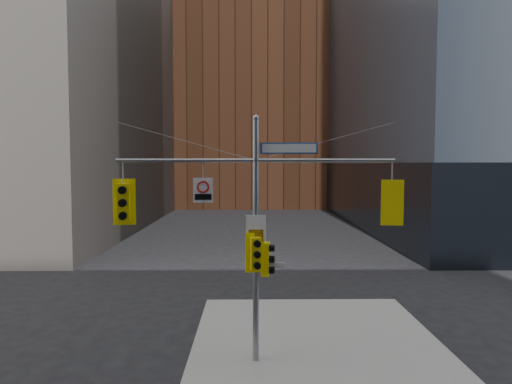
{
  "coord_description": "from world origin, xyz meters",
  "views": [
    {
      "loc": [
        -0.16,
        -11.06,
        5.88
      ],
      "look_at": [
        0.01,
        2.0,
        5.1
      ],
      "focal_mm": 32.0,
      "sensor_mm": 36.0,
      "label": 1
    }
  ],
  "objects_px": {
    "traffic_light_pole_side": "(267,259)",
    "regulatory_sign_arm": "(203,189)",
    "signal_assembly": "(256,216)",
    "street_sign_blade": "(289,148)",
    "traffic_light_west_arm": "(124,202)",
    "traffic_light_pole_front": "(256,253)",
    "traffic_light_east_arm": "(392,202)"
  },
  "relations": [
    {
      "from": "traffic_light_pole_side",
      "to": "regulatory_sign_arm",
      "type": "bearing_deg",
      "value": 100.36
    },
    {
      "from": "signal_assembly",
      "to": "street_sign_blade",
      "type": "xyz_separation_m",
      "value": [
        0.95,
        0.0,
        1.93
      ]
    },
    {
      "from": "traffic_light_west_arm",
      "to": "traffic_light_pole_side",
      "type": "height_order",
      "value": "traffic_light_west_arm"
    },
    {
      "from": "traffic_light_pole_front",
      "to": "traffic_light_west_arm",
      "type": "bearing_deg",
      "value": 165.18
    },
    {
      "from": "traffic_light_east_arm",
      "to": "traffic_light_pole_side",
      "type": "relative_size",
      "value": 1.33
    },
    {
      "from": "traffic_light_west_arm",
      "to": "traffic_light_pole_side",
      "type": "xyz_separation_m",
      "value": [
        4.12,
        -0.01,
        -1.65
      ]
    },
    {
      "from": "traffic_light_east_arm",
      "to": "signal_assembly",
      "type": "bearing_deg",
      "value": 11.54
    },
    {
      "from": "traffic_light_pole_front",
      "to": "street_sign_blade",
      "type": "distance_m",
      "value": 3.15
    },
    {
      "from": "traffic_light_west_arm",
      "to": "traffic_light_east_arm",
      "type": "distance_m",
      "value": 7.72
    },
    {
      "from": "traffic_light_west_arm",
      "to": "traffic_light_pole_front",
      "type": "relative_size",
      "value": 1.18
    },
    {
      "from": "signal_assembly",
      "to": "traffic_light_pole_front",
      "type": "height_order",
      "value": "signal_assembly"
    },
    {
      "from": "regulatory_sign_arm",
      "to": "traffic_light_west_arm",
      "type": "bearing_deg",
      "value": 172.98
    },
    {
      "from": "traffic_light_west_arm",
      "to": "regulatory_sign_arm",
      "type": "xyz_separation_m",
      "value": [
        2.29,
        -0.03,
        0.37
      ]
    },
    {
      "from": "traffic_light_west_arm",
      "to": "regulatory_sign_arm",
      "type": "bearing_deg",
      "value": -9.33
    },
    {
      "from": "traffic_light_east_arm",
      "to": "street_sign_blade",
      "type": "xyz_separation_m",
      "value": [
        -2.98,
        0.0,
        1.55
      ]
    },
    {
      "from": "traffic_light_east_arm",
      "to": "regulatory_sign_arm",
      "type": "distance_m",
      "value": 5.45
    },
    {
      "from": "street_sign_blade",
      "to": "traffic_light_pole_side",
      "type": "bearing_deg",
      "value": -174.43
    },
    {
      "from": "street_sign_blade",
      "to": "signal_assembly",
      "type": "bearing_deg",
      "value": -174.51
    },
    {
      "from": "traffic_light_pole_front",
      "to": "regulatory_sign_arm",
      "type": "relative_size",
      "value": 1.61
    },
    {
      "from": "traffic_light_pole_front",
      "to": "street_sign_blade",
      "type": "xyz_separation_m",
      "value": [
        0.95,
        0.27,
        2.99
      ]
    },
    {
      "from": "signal_assembly",
      "to": "street_sign_blade",
      "type": "height_order",
      "value": "signal_assembly"
    },
    {
      "from": "signal_assembly",
      "to": "traffic_light_pole_front",
      "type": "distance_m",
      "value": 1.09
    },
    {
      "from": "street_sign_blade",
      "to": "regulatory_sign_arm",
      "type": "relative_size",
      "value": 2.31
    },
    {
      "from": "traffic_light_west_arm",
      "to": "traffic_light_pole_front",
      "type": "bearing_deg",
      "value": -12.71
    },
    {
      "from": "traffic_light_east_arm",
      "to": "traffic_light_pole_side",
      "type": "distance_m",
      "value": 3.96
    },
    {
      "from": "traffic_light_west_arm",
      "to": "traffic_light_pole_side",
      "type": "relative_size",
      "value": 1.37
    },
    {
      "from": "signal_assembly",
      "to": "traffic_light_west_arm",
      "type": "relative_size",
      "value": 5.94
    },
    {
      "from": "traffic_light_west_arm",
      "to": "traffic_light_pole_side",
      "type": "bearing_deg",
      "value": -8.67
    },
    {
      "from": "street_sign_blade",
      "to": "regulatory_sign_arm",
      "type": "height_order",
      "value": "street_sign_blade"
    },
    {
      "from": "traffic_light_east_arm",
      "to": "street_sign_blade",
      "type": "bearing_deg",
      "value": 11.49
    },
    {
      "from": "traffic_light_west_arm",
      "to": "signal_assembly",
      "type": "bearing_deg",
      "value": -8.68
    },
    {
      "from": "regulatory_sign_arm",
      "to": "traffic_light_pole_side",
      "type": "bearing_deg",
      "value": -5.54
    }
  ]
}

